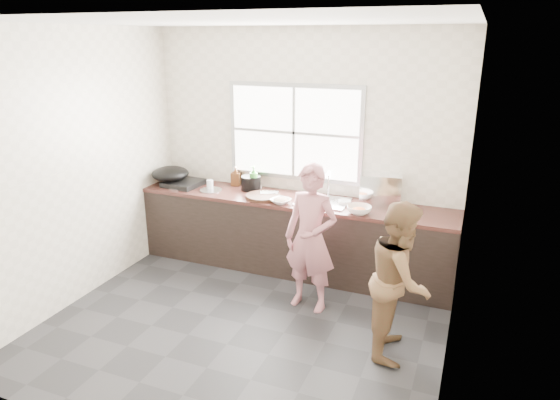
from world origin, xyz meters
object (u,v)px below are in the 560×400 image
at_px(black_pot, 251,183).
at_px(bottle_brown_tall, 236,177).
at_px(pot_lid_left, 180,187).
at_px(burner, 184,183).
at_px(woman, 311,243).
at_px(dish_rack, 380,188).
at_px(wok, 170,174).
at_px(bowl_mince, 281,201).
at_px(bowl_held, 344,202).
at_px(pot_lid_right, 211,190).
at_px(bowl_crabs, 359,210).
at_px(glass_jar, 210,185).
at_px(bottle_brown_short, 254,180).
at_px(cutting_board, 263,196).
at_px(person_side, 400,279).
at_px(bottle_green, 254,178).
at_px(plate_food, 253,187).

xyz_separation_m(black_pot, bottle_brown_tall, (-0.25, 0.10, 0.03)).
distance_m(black_pot, pot_lid_left, 0.87).
bearing_deg(black_pot, burner, -169.25).
height_order(woman, dish_rack, woman).
bearing_deg(burner, wok, -167.48).
bearing_deg(bowl_mince, bowl_held, 19.04).
relative_size(bowl_mince, burner, 0.52).
xyz_separation_m(bottle_brown_tall, pot_lid_right, (-0.17, -0.31, -0.10)).
relative_size(bowl_held, black_pot, 0.79).
distance_m(bowl_crabs, dish_rack, 0.48).
distance_m(bowl_crabs, burner, 2.22).
relative_size(black_pot, glass_jar, 2.05).
height_order(glass_jar, dish_rack, dish_rack).
height_order(bowl_held, bottle_brown_short, bottle_brown_short).
height_order(cutting_board, bowl_mince, bowl_mince).
distance_m(cutting_board, pot_lid_right, 0.69).
height_order(wok, dish_rack, dish_rack).
relative_size(wok, pot_lid_right, 1.71).
relative_size(wok, pot_lid_left, 1.68).
xyz_separation_m(wok, pot_lid_right, (0.57, -0.03, -0.14)).
bearing_deg(cutting_board, pot_lid_right, 177.77).
bearing_deg(bottle_brown_tall, bowl_held, -8.63).
relative_size(person_side, bowl_crabs, 6.62).
bearing_deg(black_pot, woman, -39.94).
height_order(cutting_board, bottle_brown_short, bottle_brown_short).
bearing_deg(bottle_brown_tall, bottle_green, -21.44).
relative_size(woman, plate_food, 5.93).
height_order(woman, pot_lid_right, woman).
bearing_deg(burner, glass_jar, -1.21).
bearing_deg(woman, bowl_held, 88.15).
height_order(bowl_crabs, bowl_held, bowl_crabs).
xyz_separation_m(person_side, dish_rack, (-0.46, 1.39, 0.35)).
xyz_separation_m(woman, wok, (-2.03, 0.68, 0.32)).
relative_size(bottle_brown_short, glass_jar, 1.70).
xyz_separation_m(bottle_brown_tall, pot_lid_left, (-0.58, -0.34, -0.10)).
height_order(plate_food, wok, wok).
bearing_deg(bottle_green, dish_rack, 4.49).
relative_size(bowl_held, bottle_green, 0.60).
bearing_deg(cutting_board, wok, 177.61).
distance_m(wok, dish_rack, 2.51).
bearing_deg(woman, dish_rack, 71.98).
height_order(bowl_crabs, bottle_brown_short, bottle_brown_short).
bearing_deg(cutting_board, plate_food, 130.55).
distance_m(cutting_board, black_pot, 0.37).
xyz_separation_m(bowl_mince, bowl_crabs, (0.87, 0.00, 0.01)).
bearing_deg(glass_jar, dish_rack, 7.58).
bearing_deg(bowl_held, glass_jar, -178.34).
xyz_separation_m(woman, cutting_board, (-0.78, 0.63, 0.19)).
bearing_deg(glass_jar, bottle_green, 16.21).
distance_m(bowl_crabs, glass_jar, 1.85).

